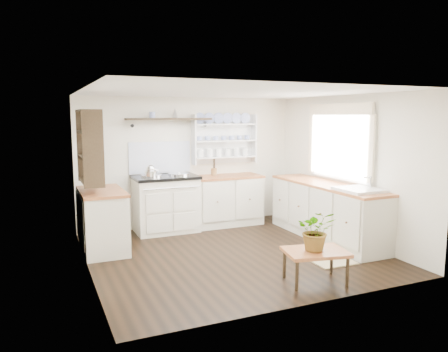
% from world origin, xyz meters
% --- Properties ---
extents(floor, '(4.00, 3.80, 0.01)m').
position_xyz_m(floor, '(0.00, 0.00, 0.00)').
color(floor, black).
rests_on(floor, ground).
extents(wall_back, '(4.00, 0.02, 2.30)m').
position_xyz_m(wall_back, '(0.00, 1.90, 1.15)').
color(wall_back, silver).
rests_on(wall_back, ground).
extents(wall_right, '(0.02, 3.80, 2.30)m').
position_xyz_m(wall_right, '(2.00, 0.00, 1.15)').
color(wall_right, silver).
rests_on(wall_right, ground).
extents(wall_left, '(0.02, 3.80, 2.30)m').
position_xyz_m(wall_left, '(-2.00, 0.00, 1.15)').
color(wall_left, silver).
rests_on(wall_left, ground).
extents(ceiling, '(4.00, 3.80, 0.01)m').
position_xyz_m(ceiling, '(0.00, 0.00, 2.30)').
color(ceiling, white).
rests_on(ceiling, wall_back).
extents(window, '(0.08, 1.55, 1.22)m').
position_xyz_m(window, '(1.95, 0.15, 1.56)').
color(window, white).
rests_on(window, wall_right).
extents(aga_cooker, '(1.08, 0.75, 1.00)m').
position_xyz_m(aga_cooker, '(-0.55, 1.57, 0.49)').
color(aga_cooker, silver).
rests_on(aga_cooker, floor).
extents(back_cabinets, '(1.27, 0.63, 0.90)m').
position_xyz_m(back_cabinets, '(0.60, 1.60, 0.46)').
color(back_cabinets, beige).
rests_on(back_cabinets, floor).
extents(right_cabinets, '(0.62, 2.43, 0.90)m').
position_xyz_m(right_cabinets, '(1.70, 0.10, 0.46)').
color(right_cabinets, beige).
rests_on(right_cabinets, floor).
extents(belfast_sink, '(0.55, 0.60, 0.45)m').
position_xyz_m(belfast_sink, '(1.70, -0.65, 0.80)').
color(belfast_sink, white).
rests_on(belfast_sink, right_cabinets).
extents(left_cabinets, '(0.62, 1.13, 0.90)m').
position_xyz_m(left_cabinets, '(-1.70, 0.90, 0.46)').
color(left_cabinets, beige).
rests_on(left_cabinets, floor).
extents(plate_rack, '(1.20, 0.22, 0.90)m').
position_xyz_m(plate_rack, '(0.65, 1.86, 1.56)').
color(plate_rack, white).
rests_on(plate_rack, wall_back).
extents(high_shelf, '(1.50, 0.29, 0.16)m').
position_xyz_m(high_shelf, '(-0.40, 1.78, 1.91)').
color(high_shelf, black).
rests_on(high_shelf, wall_back).
extents(left_shelving, '(0.28, 0.80, 1.05)m').
position_xyz_m(left_shelving, '(-1.84, 0.90, 1.55)').
color(left_shelving, black).
rests_on(left_shelving, wall_left).
extents(kettle, '(0.20, 0.20, 0.24)m').
position_xyz_m(kettle, '(-0.83, 1.45, 1.05)').
color(kettle, silver).
rests_on(kettle, aga_cooker).
extents(utensil_crock, '(0.11, 0.11, 0.13)m').
position_xyz_m(utensil_crock, '(0.39, 1.68, 0.97)').
color(utensil_crock, brown).
rests_on(utensil_crock, back_cabinets).
extents(center_table, '(0.81, 0.65, 0.39)m').
position_xyz_m(center_table, '(0.44, -1.40, 0.35)').
color(center_table, brown).
rests_on(center_table, floor).
extents(potted_plant, '(0.57, 0.54, 0.49)m').
position_xyz_m(potted_plant, '(0.44, -1.40, 0.64)').
color(potted_plant, '#3F7233').
rests_on(potted_plant, center_table).
extents(floor_rug, '(0.56, 0.86, 0.02)m').
position_xyz_m(floor_rug, '(1.09, -0.69, 0.01)').
color(floor_rug, '#8C7C51').
rests_on(floor_rug, floor).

